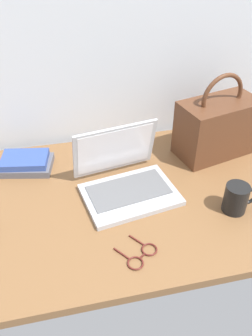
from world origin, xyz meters
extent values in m
cube|color=brown|center=(0.00, 0.00, 0.01)|extent=(1.60, 0.76, 0.03)
cube|color=#B2B5BA|center=(0.03, -0.01, 0.04)|extent=(0.34, 0.27, 0.02)
cube|color=slate|center=(0.02, 0.01, 0.05)|extent=(0.29, 0.18, 0.00)
cube|color=#B2B5BA|center=(0.00, 0.12, 0.15)|extent=(0.30, 0.10, 0.20)
cube|color=white|center=(0.00, 0.12, 0.15)|extent=(0.27, 0.08, 0.17)
cylinder|color=black|center=(0.34, -0.14, 0.08)|extent=(0.08, 0.08, 0.10)
torus|color=black|center=(0.39, -0.14, 0.08)|extent=(0.07, 0.01, 0.07)
cylinder|color=brown|center=(0.34, -0.14, 0.12)|extent=(0.07, 0.07, 0.00)
torus|color=#591E19|center=(-0.02, -0.28, 0.03)|extent=(0.07, 0.07, 0.01)
torus|color=#591E19|center=(0.03, -0.25, 0.03)|extent=(0.07, 0.07, 0.01)
cube|color=#591E19|center=(0.00, -0.27, 0.03)|extent=(0.02, 0.02, 0.00)
cube|color=#591E19|center=(-0.05, -0.24, 0.03)|extent=(0.04, 0.05, 0.00)
cube|color=#591E19|center=(0.00, -0.21, 0.03)|extent=(0.04, 0.05, 0.00)
cube|color=#59331E|center=(0.41, 0.18, 0.14)|extent=(0.33, 0.23, 0.22)
torus|color=#59331E|center=(0.41, 0.18, 0.27)|extent=(0.18, 0.06, 0.18)
cube|color=#595960|center=(-0.32, 0.24, 0.04)|extent=(0.22, 0.17, 0.03)
cube|color=#334C99|center=(-0.32, 0.24, 0.07)|extent=(0.19, 0.14, 0.02)
camera|label=1|loc=(-0.19, -0.89, 0.85)|focal=37.97mm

